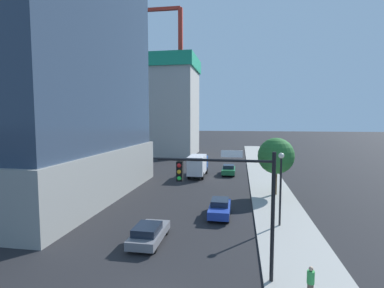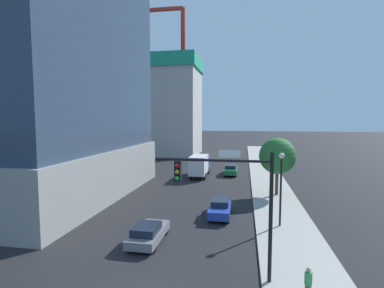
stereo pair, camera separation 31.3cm
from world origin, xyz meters
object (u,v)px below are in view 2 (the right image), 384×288
construction_building (171,101)px  car_blue (220,208)px  car_green (231,170)px  pedestrian_green_shirt (308,284)px  traffic_light_pole (231,191)px  street_lamp (281,178)px  box_truck (200,165)px  street_tree (277,156)px  car_gray (148,233)px

construction_building → car_blue: 47.69m
car_green → pedestrian_green_shirt: size_ratio=2.98×
traffic_light_pole → street_lamp: bearing=67.0°
street_lamp → car_blue: 6.06m
car_green → car_blue: bearing=-90.0°
car_green → box_truck: box_truck is taller
car_blue → box_truck: 17.63m
street_lamp → construction_building: bearing=114.3°
street_tree → pedestrian_green_shirt: size_ratio=3.99×
street_lamp → car_blue: street_lamp is taller
car_blue → street_lamp: bearing=-20.8°
car_gray → box_truck: (-0.00, 23.32, 1.15)m
street_tree → car_blue: 10.32m
box_truck → pedestrian_green_shirt: bearing=-71.6°
street_lamp → car_gray: bearing=-154.4°
construction_building → pedestrian_green_shirt: size_ratio=20.95×
car_blue → car_gray: bearing=-125.2°
street_lamp → street_tree: street_tree is taller
street_lamp → car_gray: (-9.27, -4.44, -3.25)m
car_gray → pedestrian_green_shirt: (9.41, -5.05, 0.28)m
construction_building → street_lamp: (20.43, -45.26, -8.93)m
pedestrian_green_shirt → car_gray: bearing=151.8°
car_blue → car_green: 19.33m
street_lamp → car_green: 21.94m
pedestrian_green_shirt → box_truck: bearing=108.4°
street_lamp → box_truck: street_lamp is taller
construction_building → box_truck: 30.70m
car_green → box_truck: 5.10m
car_blue → pedestrian_green_shirt: 12.38m
box_truck → pedestrian_green_shirt: size_ratio=4.33×
construction_building → traffic_light_pole: bearing=-72.4°
traffic_light_pole → box_truck: (-5.78, 27.09, -3.01)m
construction_building → street_lamp: size_ratio=5.75×
street_tree → car_green: bearing=115.9°
traffic_light_pole → street_tree: (4.25, 17.89, -0.37)m
traffic_light_pole → street_lamp: traffic_light_pole is taller
street_tree → car_gray: size_ratio=1.44×
box_truck → car_green: bearing=27.4°
car_green → pedestrian_green_shirt: bearing=-80.8°
street_tree → box_truck: (-10.02, 9.19, -2.64)m
construction_building → car_blue: construction_building is taller
construction_building → car_blue: bearing=-70.2°
traffic_light_pole → car_blue: size_ratio=1.56×
car_blue → box_truck: box_truck is taller
street_tree → pedestrian_green_shirt: street_tree is taller
street_tree → car_gray: 17.73m
traffic_light_pole → car_green: size_ratio=1.44×
car_gray → car_green: bearing=80.2°
street_tree → car_blue: size_ratio=1.46×
street_tree → pedestrian_green_shirt: bearing=-91.8°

